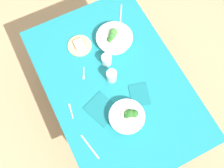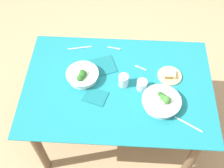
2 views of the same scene
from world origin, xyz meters
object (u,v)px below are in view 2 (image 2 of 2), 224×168
object	(u,v)px
water_glass_center	(142,85)
table_knife_right	(80,48)
bread_side_plate	(170,75)
napkin_folded_upper	(102,66)
broccoli_bowl_far	(83,75)
water_glass_side	(124,80)
fork_by_far_bowl	(140,68)
broccoli_bowl_near	(161,102)
napkin_folded_lower	(95,96)
table_knife_left	(188,124)
fork_by_near_bowl	(114,48)

from	to	relation	value
water_glass_center	table_knife_right	size ratio (longest dim) A/B	0.41
bread_side_plate	water_glass_center	distance (m)	0.25
napkin_folded_upper	broccoli_bowl_far	bearing A→B (deg)	-137.33
water_glass_center	water_glass_side	xyz separation A→B (m)	(-0.13, 0.03, 0.01)
bread_side_plate	water_glass_center	bearing A→B (deg)	-150.40
table_knife_right	bread_side_plate	bearing A→B (deg)	148.69
broccoli_bowl_far	fork_by_far_bowl	xyz separation A→B (m)	(0.43, 0.13, -0.03)
broccoli_bowl_near	fork_by_far_bowl	xyz separation A→B (m)	(-0.14, 0.32, -0.03)
broccoli_bowl_far	water_glass_center	world-z (taller)	broccoli_bowl_far
napkin_folded_upper	napkin_folded_lower	bearing A→B (deg)	-95.36
bread_side_plate	napkin_folded_lower	xyz separation A→B (m)	(-0.54, -0.21, -0.01)
broccoli_bowl_near	water_glass_center	distance (m)	0.19
table_knife_left	table_knife_right	world-z (taller)	same
napkin_folded_upper	napkin_folded_lower	xyz separation A→B (m)	(-0.03, -0.28, 0.00)
broccoli_bowl_near	napkin_folded_upper	world-z (taller)	broccoli_bowl_near
broccoli_bowl_far	broccoli_bowl_near	size ratio (longest dim) A/B	0.88
broccoli_bowl_far	bread_side_plate	distance (m)	0.65
bread_side_plate	fork_by_near_bowl	world-z (taller)	bread_side_plate
water_glass_side	broccoli_bowl_near	bearing A→B (deg)	-30.25
table_knife_right	napkin_folded_lower	world-z (taller)	napkin_folded_lower
bread_side_plate	fork_by_far_bowl	xyz separation A→B (m)	(-0.22, 0.07, -0.01)
broccoli_bowl_far	napkin_folded_lower	bearing A→B (deg)	-55.33
water_glass_side	napkin_folded_upper	distance (m)	0.24
broccoli_bowl_near	bread_side_plate	distance (m)	0.26
bread_side_plate	table_knife_right	distance (m)	0.75
broccoli_bowl_far	fork_by_near_bowl	world-z (taller)	broccoli_bowl_far
broccoli_bowl_far	water_glass_center	xyz separation A→B (m)	(0.44, -0.06, 0.00)
broccoli_bowl_far	napkin_folded_lower	size ratio (longest dim) A/B	1.50
napkin_folded_lower	fork_by_far_bowl	bearing A→B (deg)	41.23
broccoli_bowl_near	bread_side_plate	size ratio (longest dim) A/B	1.52
bread_side_plate	napkin_folded_upper	bearing A→B (deg)	172.48
broccoli_bowl_far	water_glass_side	distance (m)	0.31
water_glass_side	fork_by_far_bowl	distance (m)	0.21
table_knife_left	napkin_folded_upper	bearing A→B (deg)	-6.39
napkin_folded_lower	fork_by_near_bowl	bearing A→B (deg)	76.62
water_glass_center	fork_by_far_bowl	world-z (taller)	water_glass_center
broccoli_bowl_far	table_knife_right	xyz separation A→B (m)	(-0.06, 0.31, -0.03)
fork_by_near_bowl	water_glass_side	bearing A→B (deg)	-67.30
broccoli_bowl_far	table_knife_left	world-z (taller)	broccoli_bowl_far
broccoli_bowl_far	broccoli_bowl_near	bearing A→B (deg)	-18.73
broccoli_bowl_far	napkin_folded_upper	size ratio (longest dim) A/B	1.22
fork_by_far_bowl	table_knife_right	size ratio (longest dim) A/B	0.47
table_knife_left	table_knife_right	xyz separation A→B (m)	(-0.81, 0.65, 0.00)
bread_side_plate	table_knife_left	size ratio (longest dim) A/B	0.87
water_glass_center	table_knife_right	xyz separation A→B (m)	(-0.50, 0.37, -0.04)
table_knife_left	water_glass_side	bearing A→B (deg)	-3.65
bread_side_plate	napkin_folded_lower	size ratio (longest dim) A/B	1.11
broccoli_bowl_far	table_knife_right	world-z (taller)	broccoli_bowl_far
table_knife_left	table_knife_right	distance (m)	1.04
water_glass_side	napkin_folded_lower	distance (m)	0.23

